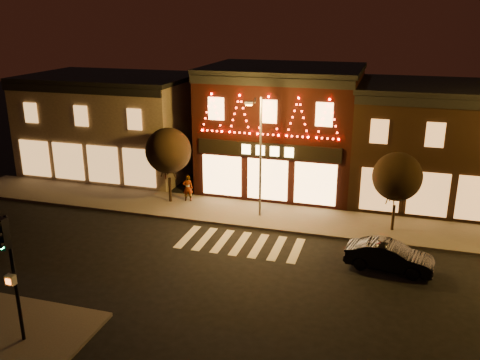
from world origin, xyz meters
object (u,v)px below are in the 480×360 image
at_px(streetlamp_mid, 259,149).
at_px(pedestrian, 188,188).
at_px(traffic_signal_near, 8,256).
at_px(dark_sedan, 389,256).

bearing_deg(streetlamp_mid, pedestrian, 152.04).
distance_m(traffic_signal_near, streetlamp_mid, 15.20).
relative_size(traffic_signal_near, pedestrian, 2.87).
xyz_separation_m(dark_sedan, pedestrian, (-12.53, 5.58, 0.34)).
height_order(traffic_signal_near, pedestrian, traffic_signal_near).
relative_size(streetlamp_mid, dark_sedan, 1.72).
height_order(traffic_signal_near, dark_sedan, traffic_signal_near).
bearing_deg(dark_sedan, streetlamp_mid, 67.39).
bearing_deg(traffic_signal_near, pedestrian, 91.92).
bearing_deg(pedestrian, streetlamp_mid, 145.11).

